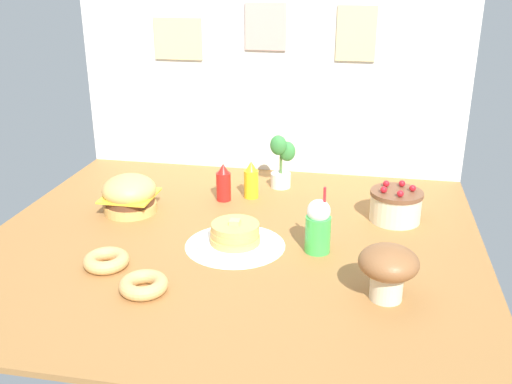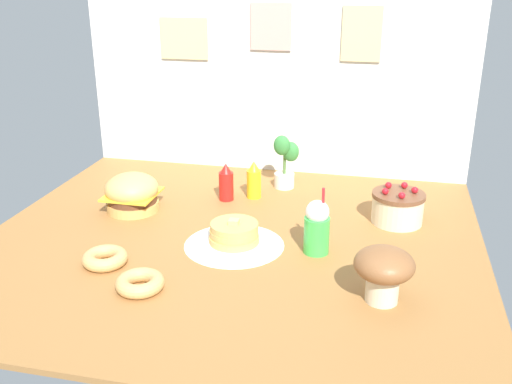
% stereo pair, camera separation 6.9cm
% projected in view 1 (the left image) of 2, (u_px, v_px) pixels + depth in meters
% --- Properties ---
extents(ground_plane, '(1.92, 1.73, 0.02)m').
position_uv_depth(ground_plane, '(231.00, 242.00, 2.26)').
color(ground_plane, '#9E6B38').
extents(back_wall, '(1.92, 0.04, 0.94)m').
position_uv_depth(back_wall, '(269.00, 78.00, 2.87)').
color(back_wall, silver).
rests_on(back_wall, ground_plane).
extents(doily_mat, '(0.38, 0.38, 0.00)m').
position_uv_depth(doily_mat, '(235.00, 245.00, 2.21)').
color(doily_mat, white).
rests_on(doily_mat, ground_plane).
extents(burger, '(0.23, 0.23, 0.17)m').
position_uv_depth(burger, '(130.00, 195.00, 2.49)').
color(burger, '#DBA859').
rests_on(burger, ground_plane).
extents(pancake_stack, '(0.29, 0.29, 0.10)m').
position_uv_depth(pancake_stack, '(235.00, 236.00, 2.20)').
color(pancake_stack, white).
rests_on(pancake_stack, doily_mat).
extents(layer_cake, '(0.22, 0.22, 0.16)m').
position_uv_depth(layer_cake, '(396.00, 205.00, 2.41)').
color(layer_cake, beige).
rests_on(layer_cake, ground_plane).
extents(ketchup_bottle, '(0.07, 0.07, 0.17)m').
position_uv_depth(ketchup_bottle, '(224.00, 183.00, 2.62)').
color(ketchup_bottle, red).
rests_on(ketchup_bottle, ground_plane).
extents(mustard_bottle, '(0.07, 0.07, 0.17)m').
position_uv_depth(mustard_bottle, '(251.00, 181.00, 2.65)').
color(mustard_bottle, yellow).
rests_on(mustard_bottle, ground_plane).
extents(cream_soda_cup, '(0.10, 0.10, 0.26)m').
position_uv_depth(cream_soda_cup, '(318.00, 226.00, 2.14)').
color(cream_soda_cup, green).
rests_on(cream_soda_cup, ground_plane).
extents(donut_pink_glaze, '(0.16, 0.16, 0.05)m').
position_uv_depth(donut_pink_glaze, '(106.00, 260.00, 2.05)').
color(donut_pink_glaze, tan).
rests_on(donut_pink_glaze, ground_plane).
extents(donut_chocolate, '(0.16, 0.16, 0.05)m').
position_uv_depth(donut_chocolate, '(144.00, 285.00, 1.90)').
color(donut_chocolate, tan).
rests_on(donut_chocolate, ground_plane).
extents(potted_plant, '(0.13, 0.11, 0.26)m').
position_uv_depth(potted_plant, '(281.00, 159.00, 2.75)').
color(potted_plant, white).
rests_on(potted_plant, ground_plane).
extents(mushroom_stool, '(0.19, 0.19, 0.18)m').
position_uv_depth(mushroom_stool, '(388.00, 267.00, 1.82)').
color(mushroom_stool, beige).
rests_on(mushroom_stool, ground_plane).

